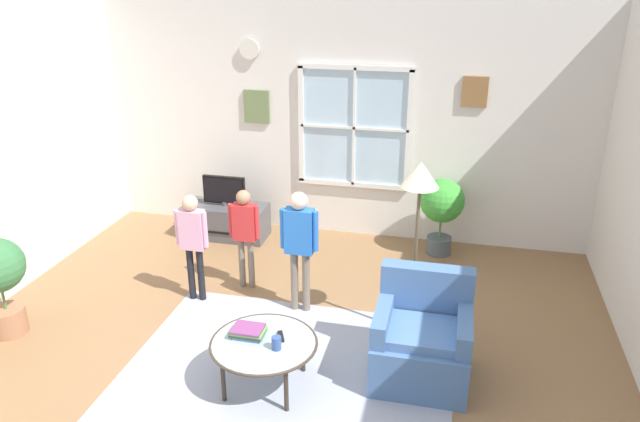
# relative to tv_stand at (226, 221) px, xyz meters

# --- Properties ---
(ground_plane) EXTENTS (6.50, 6.97, 0.02)m
(ground_plane) POSITION_rel_tv_stand_xyz_m (1.35, -2.71, -0.22)
(ground_plane) COLOR olive
(back_wall) EXTENTS (5.90, 0.17, 2.87)m
(back_wall) POSITION_rel_tv_stand_xyz_m (1.35, 0.53, 1.23)
(back_wall) COLOR silver
(back_wall) RESTS_ON ground_plane
(area_rug) EXTENTS (2.71, 2.31, 0.01)m
(area_rug) POSITION_rel_tv_stand_xyz_m (1.50, -2.54, -0.20)
(area_rug) COLOR #999EAD
(area_rug) RESTS_ON ground_plane
(tv_stand) EXTENTS (1.02, 0.47, 0.41)m
(tv_stand) POSITION_rel_tv_stand_xyz_m (0.00, 0.00, 0.00)
(tv_stand) COLOR #4C4C51
(tv_stand) RESTS_ON ground_plane
(television) EXTENTS (0.53, 0.08, 0.37)m
(television) POSITION_rel_tv_stand_xyz_m (0.00, -0.00, 0.40)
(television) COLOR #4C4C4C
(television) RESTS_ON tv_stand
(armchair) EXTENTS (0.76, 0.74, 0.87)m
(armchair) POSITION_rel_tv_stand_xyz_m (2.58, -2.25, 0.12)
(armchair) COLOR #476B9E
(armchair) RESTS_ON ground_plane
(coffee_table) EXTENTS (0.86, 0.86, 0.41)m
(coffee_table) POSITION_rel_tv_stand_xyz_m (1.37, -2.68, 0.18)
(coffee_table) COLOR #99B2B7
(coffee_table) RESTS_ON ground_plane
(book_stack) EXTENTS (0.27, 0.20, 0.08)m
(book_stack) POSITION_rel_tv_stand_xyz_m (1.23, -2.63, 0.24)
(book_stack) COLOR #6872B8
(book_stack) RESTS_ON coffee_table
(cup) EXTENTS (0.08, 0.08, 0.11)m
(cup) POSITION_rel_tv_stand_xyz_m (1.50, -2.74, 0.25)
(cup) COLOR #334C8C
(cup) RESTS_ON coffee_table
(remote_near_books) EXTENTS (0.09, 0.14, 0.02)m
(remote_near_books) POSITION_rel_tv_stand_xyz_m (1.49, -2.59, 0.21)
(remote_near_books) COLOR black
(remote_near_books) RESTS_ON coffee_table
(person_pink_shirt) EXTENTS (0.34, 0.15, 1.12)m
(person_pink_shirt) POSITION_rel_tv_stand_xyz_m (0.28, -1.52, 0.50)
(person_pink_shirt) COLOR black
(person_pink_shirt) RESTS_ON ground_plane
(person_red_shirt) EXTENTS (0.33, 0.15, 1.08)m
(person_red_shirt) POSITION_rel_tv_stand_xyz_m (0.69, -1.17, 0.47)
(person_red_shirt) COLOR #726656
(person_red_shirt) RESTS_ON ground_plane
(person_blue_shirt) EXTENTS (0.37, 0.17, 1.23)m
(person_blue_shirt) POSITION_rel_tv_stand_xyz_m (1.35, -1.48, 0.56)
(person_blue_shirt) COLOR #726656
(person_blue_shirt) RESTS_ON ground_plane
(potted_plant_by_window) EXTENTS (0.51, 0.51, 0.92)m
(potted_plant_by_window) POSITION_rel_tv_stand_xyz_m (2.61, 0.11, 0.39)
(potted_plant_by_window) COLOR #4C565B
(potted_plant_by_window) RESTS_ON ground_plane
(floor_lamp) EXTENTS (0.32, 0.32, 1.65)m
(floor_lamp) POSITION_rel_tv_stand_xyz_m (2.44, -1.65, 1.17)
(floor_lamp) COLOR black
(floor_lamp) RESTS_ON ground_plane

